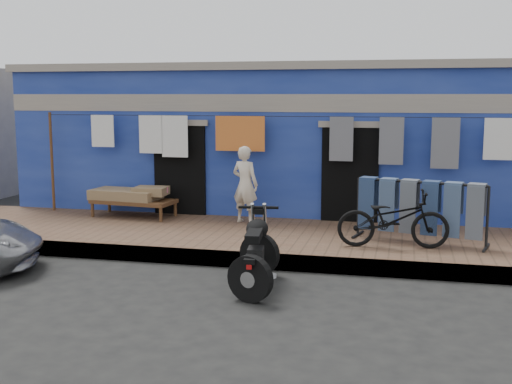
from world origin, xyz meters
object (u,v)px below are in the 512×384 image
jeans_rack (420,210)px  charpoy (134,202)px  bicycle (393,213)px  seated_person (245,184)px  motorcycle (255,250)px

jeans_rack → charpoy: bearing=169.3°
jeans_rack → bicycle: bearing=-131.7°
seated_person → charpoy: 2.41m
motorcycle → jeans_rack: (2.29, 2.33, 0.25)m
seated_person → motorcycle: (0.98, -3.30, -0.45)m
seated_person → bicycle: size_ratio=0.84×
bicycle → motorcycle: size_ratio=1.01×
bicycle → jeans_rack: (0.43, 0.48, -0.03)m
bicycle → charpoy: bicycle is taller
motorcycle → jeans_rack: bearing=38.0°
seated_person → charpoy: (-2.37, 0.09, -0.45)m
seated_person → bicycle: 3.20m
seated_person → charpoy: size_ratio=0.81×
bicycle → seated_person: bearing=56.4°
motorcycle → charpoy: (-3.35, 3.39, 0.00)m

